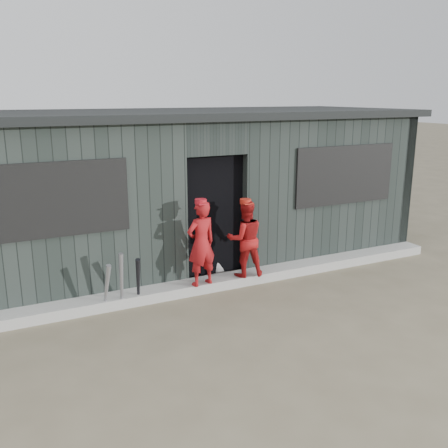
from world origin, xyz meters
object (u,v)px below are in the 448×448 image
bat_left (107,288)px  player_grey_back (218,232)px  dugout (182,187)px  player_red_right (245,239)px  player_red_left (201,243)px  bat_right (138,281)px  bat_mid (121,281)px

bat_left → player_grey_back: player_grey_back is taller
bat_left → dugout: (1.84, 1.87, 0.93)m
bat_left → dugout: size_ratio=0.09×
bat_left → player_red_right: player_red_right is taller
bat_left → player_red_left: player_red_left is taller
bat_left → player_red_right: size_ratio=0.62×
bat_right → player_grey_back: (1.56, 0.70, 0.34)m
bat_mid → bat_right: bat_mid is taller
player_red_right → player_grey_back: (-0.17, 0.62, -0.04)m
player_red_left → player_red_right: bearing=174.4°
bat_right → player_red_left: 1.05m
player_red_right → player_grey_back: size_ratio=0.84×
bat_left → player_red_right: 2.21m
player_red_right → bat_left: bearing=14.3°
bat_mid → dugout: dugout is taller
bat_left → player_red_right: (2.17, 0.11, 0.38)m
player_red_left → dugout: 1.94m
bat_mid → dugout: bearing=48.6°
bat_left → bat_right: bat_right is taller
bat_mid → dugout: (1.63, 1.84, 0.88)m
bat_mid → bat_right: (0.23, 0.00, -0.04)m
bat_right → player_red_right: 1.77m
player_red_right → dugout: dugout is taller
bat_right → player_red_left: size_ratio=0.59×
dugout → player_red_left: bearing=-103.2°
player_red_left → dugout: bearing=-113.5°
bat_left → bat_right: size_ratio=0.98×
player_red_left → bat_right: bearing=-9.0°
player_grey_back → player_red_left: bearing=18.9°
bat_right → bat_mid: bearing=-179.5°
player_red_right → player_red_left: bearing=16.3°
bat_left → bat_mid: bat_mid is taller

